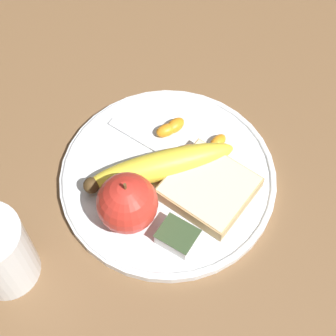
{
  "coord_description": "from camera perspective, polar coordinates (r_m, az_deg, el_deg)",
  "views": [
    {
      "loc": [
        0.19,
        -0.31,
        0.65
      ],
      "look_at": [
        0.0,
        0.0,
        0.03
      ],
      "focal_mm": 60.0,
      "sensor_mm": 36.0,
      "label": 1
    }
  ],
  "objects": [
    {
      "name": "orange_segment_5",
      "position": [
        0.74,
        1.77,
        0.67
      ],
      "size": [
        0.03,
        0.03,
        0.01
      ],
      "color": "orange",
      "rests_on": "plate"
    },
    {
      "name": "orange_segment_2",
      "position": [
        0.74,
        2.34,
        1.73
      ],
      "size": [
        0.04,
        0.03,
        0.02
      ],
      "color": "orange",
      "rests_on": "plate"
    },
    {
      "name": "ground_plane",
      "position": [
        0.74,
        -0.0,
        -1.26
      ],
      "size": [
        3.0,
        3.0,
        0.0
      ],
      "primitive_type": "plane",
      "color": "brown"
    },
    {
      "name": "bread_slice",
      "position": [
        0.71,
        4.19,
        -2.04
      ],
      "size": [
        0.11,
        0.11,
        0.02
      ],
      "color": "tan",
      "rests_on": "plate"
    },
    {
      "name": "fork",
      "position": [
        0.75,
        0.39,
        1.11
      ],
      "size": [
        0.17,
        0.03,
        0.0
      ],
      "rotation": [
        0.0,
        0.0,
        12.52
      ],
      "color": "silver",
      "rests_on": "plate"
    },
    {
      "name": "banana",
      "position": [
        0.72,
        -1.0,
        -0.07
      ],
      "size": [
        0.16,
        0.17,
        0.04
      ],
      "color": "yellow",
      "rests_on": "plate"
    },
    {
      "name": "plate",
      "position": [
        0.74,
        -0.0,
        -0.95
      ],
      "size": [
        0.28,
        0.28,
        0.01
      ],
      "color": "silver",
      "rests_on": "ground_plane"
    },
    {
      "name": "orange_segment_1",
      "position": [
        0.74,
        4.08,
        0.77
      ],
      "size": [
        0.03,
        0.03,
        0.02
      ],
      "color": "orange",
      "rests_on": "plate"
    },
    {
      "name": "orange_segment_0",
      "position": [
        0.75,
        5.09,
        2.67
      ],
      "size": [
        0.02,
        0.03,
        0.02
      ],
      "color": "orange",
      "rests_on": "plate"
    },
    {
      "name": "apple",
      "position": [
        0.67,
        -4.16,
        -3.58
      ],
      "size": [
        0.07,
        0.07,
        0.08
      ],
      "color": "red",
      "rests_on": "plate"
    },
    {
      "name": "orange_segment_3",
      "position": [
        0.77,
        0.71,
        4.33
      ],
      "size": [
        0.03,
        0.03,
        0.02
      ],
      "color": "orange",
      "rests_on": "plate"
    },
    {
      "name": "orange_segment_4",
      "position": [
        0.76,
        -0.18,
        3.86
      ],
      "size": [
        0.03,
        0.03,
        0.02
      ],
      "color": "orange",
      "rests_on": "plate"
    },
    {
      "name": "jam_packet",
      "position": [
        0.68,
        0.97,
        -7.0
      ],
      "size": [
        0.05,
        0.04,
        0.02
      ],
      "color": "silver",
      "rests_on": "plate"
    }
  ]
}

